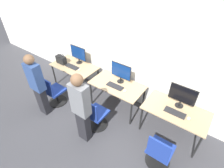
% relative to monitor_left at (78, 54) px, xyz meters
% --- Properties ---
extents(ground_plane, '(20.00, 20.00, 0.00)m').
position_rel_monitor_left_xyz_m(ground_plane, '(1.45, -0.56, -1.01)').
color(ground_plane, '#3D3D42').
extents(wall_back, '(12.00, 0.05, 2.80)m').
position_rel_monitor_left_xyz_m(wall_back, '(1.45, 0.28, 0.39)').
color(wall_back, silver).
rests_on(wall_back, ground_plane).
extents(desk_left, '(1.29, 0.71, 0.73)m').
position_rel_monitor_left_xyz_m(desk_left, '(0.00, -0.20, -0.35)').
color(desk_left, tan).
rests_on(desk_left, ground_plane).
extents(monitor_left, '(0.54, 0.17, 0.50)m').
position_rel_monitor_left_xyz_m(monitor_left, '(0.00, 0.00, 0.00)').
color(monitor_left, black).
rests_on(monitor_left, desk_left).
extents(keyboard_left, '(0.42, 0.16, 0.02)m').
position_rel_monitor_left_xyz_m(keyboard_left, '(0.00, -0.29, -0.27)').
color(keyboard_left, '#262628').
rests_on(keyboard_left, desk_left).
extents(mouse_left, '(0.06, 0.09, 0.03)m').
position_rel_monitor_left_xyz_m(mouse_left, '(0.26, -0.28, -0.27)').
color(mouse_left, silver).
rests_on(mouse_left, desk_left).
extents(office_chair_left, '(0.48, 0.48, 0.87)m').
position_rel_monitor_left_xyz_m(office_chair_left, '(0.06, -1.06, -0.66)').
color(office_chair_left, black).
rests_on(office_chair_left, ground_plane).
extents(person_left, '(0.36, 0.21, 1.64)m').
position_rel_monitor_left_xyz_m(person_left, '(0.09, -1.43, -0.11)').
color(person_left, '#232328').
rests_on(person_left, ground_plane).
extents(desk_center, '(1.29, 0.71, 0.73)m').
position_rel_monitor_left_xyz_m(desk_center, '(1.45, -0.20, -0.35)').
color(desk_center, tan).
rests_on(desk_center, ground_plane).
extents(monitor_center, '(0.54, 0.17, 0.50)m').
position_rel_monitor_left_xyz_m(monitor_center, '(1.45, -0.06, 0.00)').
color(monitor_center, black).
rests_on(monitor_center, desk_center).
extents(keyboard_center, '(0.42, 0.16, 0.02)m').
position_rel_monitor_left_xyz_m(keyboard_center, '(1.45, -0.30, -0.27)').
color(keyboard_center, '#262628').
rests_on(keyboard_center, desk_center).
extents(mouse_center, '(0.06, 0.09, 0.03)m').
position_rel_monitor_left_xyz_m(mouse_center, '(1.73, -0.30, -0.27)').
color(mouse_center, silver).
rests_on(mouse_center, desk_center).
extents(office_chair_center, '(0.48, 0.48, 0.87)m').
position_rel_monitor_left_xyz_m(office_chair_center, '(1.43, -1.04, -0.66)').
color(office_chair_center, black).
rests_on(office_chair_center, ground_plane).
extents(person_center, '(0.36, 0.22, 1.69)m').
position_rel_monitor_left_xyz_m(person_center, '(1.43, -1.40, -0.08)').
color(person_center, '#232328').
rests_on(person_center, ground_plane).
extents(desk_right, '(1.29, 0.71, 0.73)m').
position_rel_monitor_left_xyz_m(desk_right, '(2.90, -0.20, -0.35)').
color(desk_right, tan).
rests_on(desk_right, ground_plane).
extents(monitor_right, '(0.54, 0.17, 0.50)m').
position_rel_monitor_left_xyz_m(monitor_right, '(2.90, -0.04, 0.00)').
color(monitor_right, black).
rests_on(monitor_right, desk_right).
extents(keyboard_right, '(0.42, 0.16, 0.02)m').
position_rel_monitor_left_xyz_m(keyboard_right, '(2.90, -0.29, -0.27)').
color(keyboard_right, '#262628').
rests_on(keyboard_right, desk_right).
extents(mouse_right, '(0.06, 0.09, 0.03)m').
position_rel_monitor_left_xyz_m(mouse_right, '(3.17, -0.29, -0.27)').
color(mouse_right, silver).
rests_on(mouse_right, desk_right).
extents(office_chair_right, '(0.48, 0.48, 0.87)m').
position_rel_monitor_left_xyz_m(office_chair_right, '(2.96, -1.04, -0.66)').
color(office_chair_right, black).
rests_on(office_chair_right, ground_plane).
extents(handbag, '(0.30, 0.18, 0.25)m').
position_rel_monitor_left_xyz_m(handbag, '(-0.39, -0.31, -0.17)').
color(handbag, black).
rests_on(handbag, desk_left).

